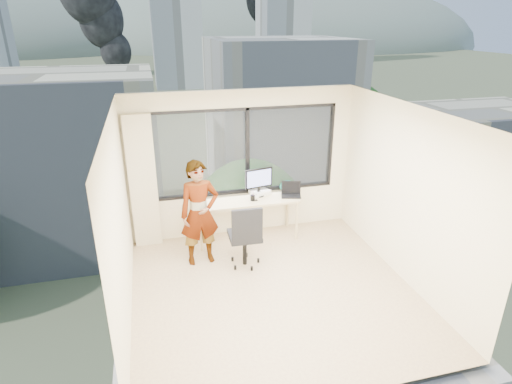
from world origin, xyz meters
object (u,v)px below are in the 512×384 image
object	(u,v)px
laptop	(291,190)
person	(200,213)
monitor	(259,182)
handbag	(287,186)
game_console	(260,192)
desk	(247,219)
chair	(245,234)

from	to	relation	value
laptop	person	bearing A→B (deg)	-146.10
monitor	laptop	xyz separation A→B (m)	(0.55, -0.18, -0.15)
handbag	person	bearing A→B (deg)	-150.23
game_console	person	bearing A→B (deg)	-168.47
desk	game_console	size ratio (longest dim) A/B	5.65
desk	game_console	xyz separation A→B (m)	(0.29, 0.18, 0.41)
handbag	monitor	bearing A→B (deg)	-167.94
person	game_console	distance (m)	1.42
monitor	chair	bearing A→B (deg)	-127.45
desk	laptop	world-z (taller)	laptop
laptop	handbag	xyz separation A→B (m)	(0.00, 0.24, -0.00)
monitor	game_console	size ratio (longest dim) A/B	1.63
chair	person	bearing A→B (deg)	159.11
chair	person	world-z (taller)	person
person	monitor	world-z (taller)	person
person	monitor	xyz separation A→B (m)	(1.15, 0.71, 0.15)
person	handbag	distance (m)	1.86
monitor	handbag	bearing A→B (deg)	-4.19
desk	monitor	size ratio (longest dim) A/B	3.47
chair	game_console	xyz separation A→B (m)	(0.53, 1.05, 0.24)
desk	game_console	bearing A→B (deg)	32.51
desk	monitor	distance (m)	0.69
desk	game_console	world-z (taller)	game_console
chair	handbag	xyz separation A→B (m)	(1.04, 1.05, 0.31)
monitor	game_console	bearing A→B (deg)	49.46
chair	monitor	xyz separation A→B (m)	(0.49, 0.98, 0.46)
person	handbag	world-z (taller)	person
person	game_console	world-z (taller)	person
game_console	chair	bearing A→B (deg)	-138.34
person	laptop	bearing A→B (deg)	10.85
desk	laptop	bearing A→B (deg)	-4.25
laptop	desk	bearing A→B (deg)	-167.78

